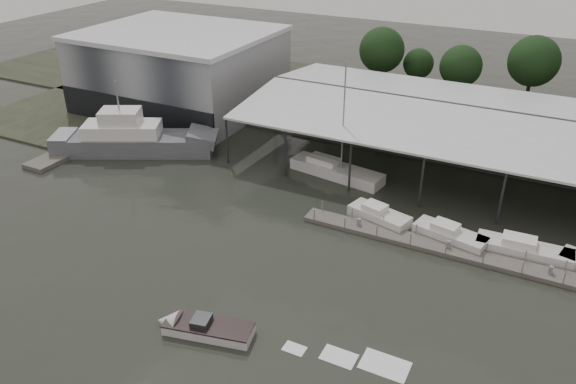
% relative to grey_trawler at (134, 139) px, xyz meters
% --- Properties ---
extents(ground, '(200.00, 200.00, 0.00)m').
position_rel_grey_trawler_xyz_m(ground, '(23.27, -14.18, -1.58)').
color(ground, '#272C23').
rests_on(ground, ground).
extents(land_strip_far, '(140.00, 30.00, 0.30)m').
position_rel_grey_trawler_xyz_m(land_strip_far, '(23.27, 27.82, -1.48)').
color(land_strip_far, '#3F4332').
rests_on(land_strip_far, ground).
extents(land_strip_west, '(20.00, 40.00, 0.30)m').
position_rel_grey_trawler_xyz_m(land_strip_west, '(-16.73, 15.82, -1.48)').
color(land_strip_west, '#3F4332').
rests_on(land_strip_west, ground).
extents(storage_warehouse, '(24.50, 20.50, 10.50)m').
position_rel_grey_trawler_xyz_m(storage_warehouse, '(-4.73, 15.76, 3.71)').
color(storage_warehouse, '#93989D').
rests_on(storage_warehouse, ground).
extents(covered_boat_shed, '(58.24, 24.00, 6.96)m').
position_rel_grey_trawler_xyz_m(covered_boat_shed, '(40.27, 13.82, 4.55)').
color(covered_boat_shed, white).
rests_on(covered_boat_shed, ground).
extents(trawler_dock, '(3.00, 18.00, 0.50)m').
position_rel_grey_trawler_xyz_m(trawler_dock, '(-6.73, -0.18, -1.33)').
color(trawler_dock, '#656259').
rests_on(trawler_dock, ground).
extents(floating_dock, '(28.00, 2.00, 1.40)m').
position_rel_grey_trawler_xyz_m(floating_dock, '(38.27, -4.18, -1.38)').
color(floating_dock, '#656259').
rests_on(floating_dock, ground).
extents(grey_trawler, '(18.80, 12.39, 8.84)m').
position_rel_grey_trawler_xyz_m(grey_trawler, '(0.00, 0.00, 0.00)').
color(grey_trawler, slate).
rests_on(grey_trawler, ground).
extents(white_sailboat, '(10.65, 4.14, 12.67)m').
position_rel_grey_trawler_xyz_m(white_sailboat, '(23.23, 4.76, -0.94)').
color(white_sailboat, silver).
rests_on(white_sailboat, ground).
extents(speedboat_underway, '(17.67, 5.69, 2.00)m').
position_rel_grey_trawler_xyz_m(speedboat_underway, '(24.33, -21.81, -1.19)').
color(speedboat_underway, silver).
rests_on(speedboat_underway, ground).
extents(moored_cruiser_0, '(6.11, 3.61, 1.70)m').
position_rel_grey_trawler_xyz_m(moored_cruiser_0, '(30.42, -2.07, -0.97)').
color(moored_cruiser_0, silver).
rests_on(moored_cruiser_0, ground).
extents(moored_cruiser_1, '(6.58, 3.47, 1.70)m').
position_rel_grey_trawler_xyz_m(moored_cruiser_1, '(36.98, -2.47, -0.97)').
color(moored_cruiser_1, silver).
rests_on(moored_cruiser_1, ground).
extents(moored_cruiser_2, '(7.75, 2.48, 1.70)m').
position_rel_grey_trawler_xyz_m(moored_cruiser_2, '(42.98, -1.92, -0.97)').
color(moored_cruiser_2, silver).
rests_on(moored_cruiser_2, ground).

